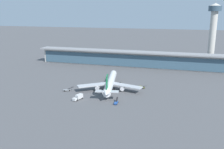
# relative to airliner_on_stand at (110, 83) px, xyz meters

# --- Properties ---
(ground_plane) EXTENTS (1200.00, 1200.00, 0.00)m
(ground_plane) POSITION_rel_airliner_on_stand_xyz_m (-2.74, -4.29, -4.79)
(ground_plane) COLOR #515154
(airliner_on_stand) EXTENTS (43.09, 56.77, 15.20)m
(airliner_on_stand) POSITION_rel_airliner_on_stand_xyz_m (0.00, 0.00, 0.00)
(airliner_on_stand) COLOR white
(airliner_on_stand) RESTS_ON ground
(service_truck_near_nose_white) EXTENTS (4.45, 7.65, 3.10)m
(service_truck_near_nose_white) POSITION_rel_airliner_on_stand_xyz_m (-12.75, -24.74, -3.10)
(service_truck_near_nose_white) COLOR silver
(service_truck_near_nose_white) RESTS_ON ground
(service_truck_under_wing_blue) EXTENTS (2.25, 6.89, 2.70)m
(service_truck_under_wing_blue) POSITION_rel_airliner_on_stand_xyz_m (10.92, -24.83, -3.98)
(service_truck_under_wing_blue) COLOR #234C9E
(service_truck_under_wing_blue) RESTS_ON ground
(service_truck_mid_apron_olive) EXTENTS (2.25, 3.15, 2.05)m
(service_truck_mid_apron_olive) POSITION_rel_airliner_on_stand_xyz_m (3.85, 11.79, -3.91)
(service_truck_mid_apron_olive) COLOR olive
(service_truck_mid_apron_olive) RESTS_ON ground
(service_truck_by_tail_olive) EXTENTS (6.32, 5.06, 2.70)m
(service_truck_by_tail_olive) POSITION_rel_airliner_on_stand_xyz_m (20.23, 9.19, -3.98)
(service_truck_by_tail_olive) COLOR olive
(service_truck_by_tail_olive) RESTS_ON ground
(service_truck_on_taxiway_grey) EXTENTS (6.60, 4.50, 2.70)m
(service_truck_on_taxiway_grey) POSITION_rel_airliner_on_stand_xyz_m (-26.72, -11.32, -3.98)
(service_truck_on_taxiway_grey) COLOR gray
(service_truck_on_taxiway_grey) RESTS_ON ground
(terminal_building) EXTENTS (183.60, 12.80, 15.20)m
(terminal_building) POSITION_rel_airliner_on_stand_xyz_m (-2.74, 74.00, 3.08)
(terminal_building) COLOR beige
(terminal_building) RESTS_ON ground
(control_tower) EXTENTS (12.00, 12.00, 64.04)m
(control_tower) POSITION_rel_airliner_on_stand_xyz_m (71.75, 103.69, 30.24)
(control_tower) COLOR beige
(control_tower) RESTS_ON ground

